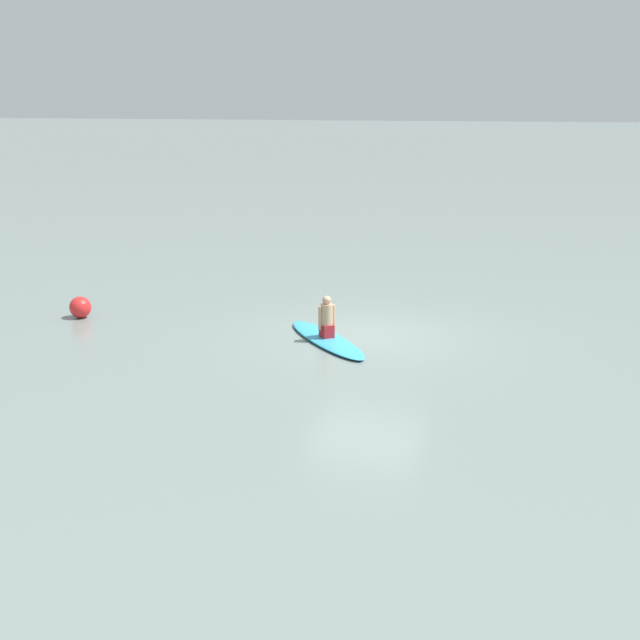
% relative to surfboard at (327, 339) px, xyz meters
% --- Properties ---
extents(ground_plane, '(400.00, 400.00, 0.00)m').
position_rel_surfboard_xyz_m(ground_plane, '(-0.73, -0.66, -0.05)').
color(ground_plane, slate).
extents(surfboard, '(2.71, 2.93, 0.10)m').
position_rel_surfboard_xyz_m(surfboard, '(0.00, 0.00, 0.00)').
color(surfboard, '#339EC6').
rests_on(surfboard, ground).
extents(person_paddler, '(0.38, 0.38, 0.90)m').
position_rel_surfboard_xyz_m(person_paddler, '(-0.00, -0.00, 0.46)').
color(person_paddler, '#A51E23').
rests_on(person_paddler, surfboard).
extents(buoy_marker, '(0.51, 0.51, 0.51)m').
position_rel_surfboard_xyz_m(buoy_marker, '(6.13, -0.21, 0.20)').
color(buoy_marker, red).
rests_on(buoy_marker, ground).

